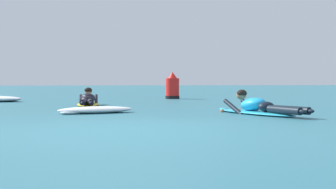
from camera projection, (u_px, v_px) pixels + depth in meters
ground_plane at (108, 100)px, 15.93m from camera, size 120.00×120.00×0.00m
surfer_near at (258, 108)px, 8.88m from camera, size 1.27×2.55×0.55m
surfer_far at (88, 101)px, 12.19m from camera, size 0.60×2.66×0.54m
whitewater_mid_left at (96, 110)px, 9.28m from camera, size 1.69×0.98×0.14m
channel_marker_buoy at (172, 88)px, 17.00m from camera, size 0.54×0.54×1.03m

